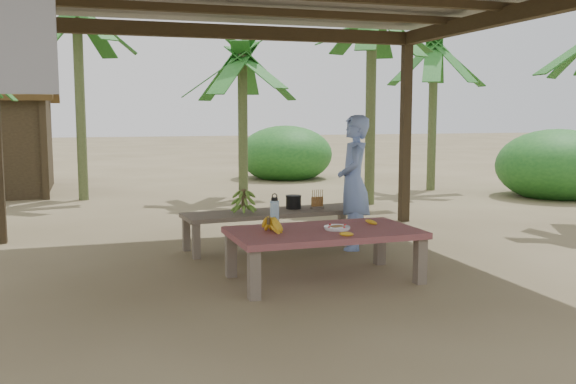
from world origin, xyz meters
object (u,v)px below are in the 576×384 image
object	(u,v)px
bench	(275,215)
woman	(354,183)
work_table	(324,236)
water_flask	(275,212)
plate	(337,228)
cooking_pot	(294,202)
ripe_banana_bunch	(269,224)

from	to	relation	value
bench	woman	world-z (taller)	woman
work_table	water_flask	size ratio (longest dim) A/B	5.52
plate	woman	distance (m)	1.53
work_table	water_flask	bearing A→B (deg)	139.92
work_table	bench	bearing A→B (deg)	89.48
water_flask	cooking_pot	world-z (taller)	water_flask
bench	plate	size ratio (longest dim) A/B	8.87
plate	bench	bearing A→B (deg)	95.09
water_flask	cooking_pot	size ratio (longest dim) A/B	1.78
woman	water_flask	bearing A→B (deg)	-33.77
work_table	cooking_pot	distance (m)	1.73
bench	cooking_pot	world-z (taller)	cooking_pot
cooking_pot	ripe_banana_bunch	bearing A→B (deg)	-115.06
water_flask	plate	bearing A→B (deg)	-34.65
bench	plate	xyz separation A→B (m)	(0.15, -1.65, 0.12)
bench	water_flask	world-z (taller)	water_flask
work_table	ripe_banana_bunch	bearing A→B (deg)	177.59
work_table	cooking_pot	world-z (taller)	cooking_pot
work_table	ripe_banana_bunch	size ratio (longest dim) A/B	7.09
ripe_banana_bunch	work_table	bearing A→B (deg)	-0.96
ripe_banana_bunch	woman	xyz separation A→B (m)	(1.41, 1.27, 0.22)
cooking_pot	bench	bearing A→B (deg)	-159.84
work_table	woman	size ratio (longest dim) A/B	1.14
bench	ripe_banana_bunch	xyz separation A→B (m)	(-0.52, -1.60, 0.18)
cooking_pot	work_table	bearing A→B (deg)	-98.16
bench	water_flask	bearing A→B (deg)	-111.45
bench	water_flask	distance (m)	1.37
water_flask	woman	xyz separation A→B (m)	(1.26, 0.95, 0.16)
bench	plate	world-z (taller)	plate
cooking_pot	woman	size ratio (longest dim) A/B	0.12
bench	cooking_pot	xyz separation A→B (m)	(0.27, 0.10, 0.13)
ripe_banana_bunch	cooking_pot	world-z (taller)	ripe_banana_bunch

